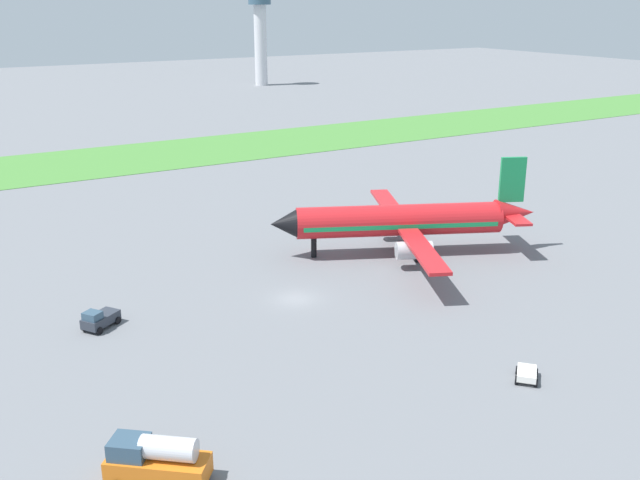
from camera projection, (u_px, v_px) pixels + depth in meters
ground_plane at (296, 299)px, 73.81m from camera, size 600.00×600.00×0.00m
grass_taxiway_strip at (101, 161)px, 136.65m from camera, size 360.00×28.00×0.08m
airplane_midfield_jet at (404, 221)px, 85.66m from camera, size 30.68×30.83×11.60m
baggage_cart_near_gate at (527, 374)px, 57.84m from camera, size 2.93×2.90×0.90m
fuel_truck_midfield at (156, 460)px, 45.38m from camera, size 6.56×5.96×3.29m
pushback_tug_by_runway at (99, 319)px, 66.99m from camera, size 3.99×3.51×1.95m
control_tower at (260, 31)px, 252.79m from camera, size 8.00×8.00×31.73m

